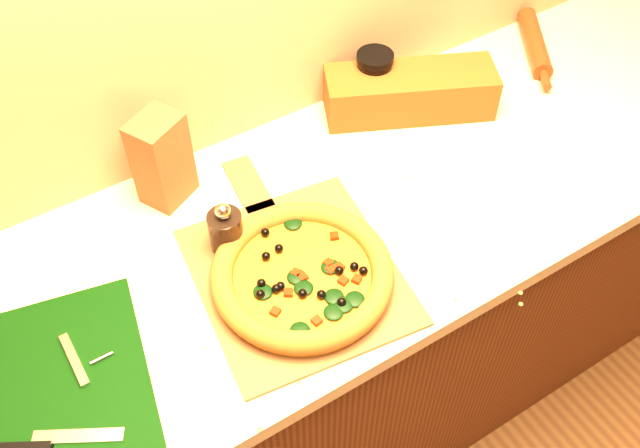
{
  "coord_description": "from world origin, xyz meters",
  "views": [
    {
      "loc": [
        -0.46,
        0.61,
        2.03
      ],
      "look_at": [
        0.01,
        1.38,
        0.96
      ],
      "focal_mm": 40.0,
      "sensor_mm": 36.0,
      "label": 1
    }
  ],
  "objects_px": {
    "rolling_pin": "(535,43)",
    "pizza_peel": "(294,269)",
    "cutting_board": "(69,384)",
    "pepper_grinder": "(226,231)",
    "dark_jar": "(374,79)",
    "pizza": "(302,275)"
  },
  "relations": [
    {
      "from": "rolling_pin",
      "to": "pizza_peel",
      "type": "bearing_deg",
      "value": -162.23
    },
    {
      "from": "cutting_board",
      "to": "rolling_pin",
      "type": "height_order",
      "value": "rolling_pin"
    },
    {
      "from": "pizza_peel",
      "to": "rolling_pin",
      "type": "relative_size",
      "value": 1.84
    },
    {
      "from": "pizza",
      "to": "cutting_board",
      "type": "xyz_separation_m",
      "value": [
        -0.46,
        0.03,
        -0.03
      ]
    },
    {
      "from": "pepper_grinder",
      "to": "dark_jar",
      "type": "bearing_deg",
      "value": 23.68
    },
    {
      "from": "cutting_board",
      "to": "pepper_grinder",
      "type": "xyz_separation_m",
      "value": [
        0.38,
        0.13,
        0.05
      ]
    },
    {
      "from": "pepper_grinder",
      "to": "rolling_pin",
      "type": "distance_m",
      "value": 0.99
    },
    {
      "from": "pizza_peel",
      "to": "dark_jar",
      "type": "relative_size",
      "value": 4.2
    },
    {
      "from": "cutting_board",
      "to": "pepper_grinder",
      "type": "relative_size",
      "value": 3.25
    },
    {
      "from": "pizza_peel",
      "to": "cutting_board",
      "type": "xyz_separation_m",
      "value": [
        -0.46,
        -0.01,
        0.0
      ]
    },
    {
      "from": "pepper_grinder",
      "to": "rolling_pin",
      "type": "bearing_deg",
      "value": 9.74
    },
    {
      "from": "rolling_pin",
      "to": "dark_jar",
      "type": "xyz_separation_m",
      "value": [
        -0.47,
        0.05,
        0.05
      ]
    },
    {
      "from": "cutting_board",
      "to": "rolling_pin",
      "type": "distance_m",
      "value": 1.39
    },
    {
      "from": "pizza",
      "to": "pepper_grinder",
      "type": "bearing_deg",
      "value": 117.5
    },
    {
      "from": "pizza_peel",
      "to": "pepper_grinder",
      "type": "xyz_separation_m",
      "value": [
        -0.08,
        0.12,
        0.05
      ]
    },
    {
      "from": "pizza_peel",
      "to": "rolling_pin",
      "type": "xyz_separation_m",
      "value": [
        0.9,
        0.29,
        0.02
      ]
    },
    {
      "from": "pizza_peel",
      "to": "cutting_board",
      "type": "height_order",
      "value": "cutting_board"
    },
    {
      "from": "dark_jar",
      "to": "pizza_peel",
      "type": "bearing_deg",
      "value": -141.11
    },
    {
      "from": "pepper_grinder",
      "to": "dark_jar",
      "type": "relative_size",
      "value": 0.93
    },
    {
      "from": "pizza_peel",
      "to": "dark_jar",
      "type": "distance_m",
      "value": 0.55
    },
    {
      "from": "pizza_peel",
      "to": "cutting_board",
      "type": "distance_m",
      "value": 0.46
    },
    {
      "from": "pizza_peel",
      "to": "pepper_grinder",
      "type": "height_order",
      "value": "pepper_grinder"
    }
  ]
}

